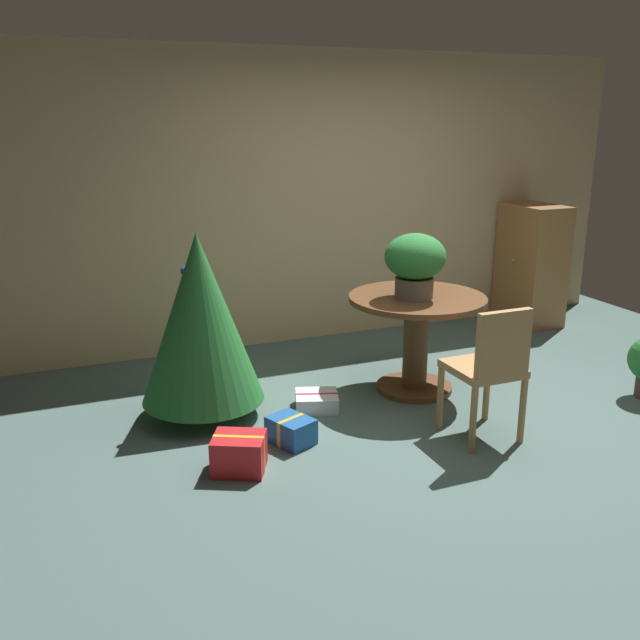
% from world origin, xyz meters
% --- Properties ---
extents(ground_plane, '(6.60, 6.60, 0.00)m').
position_xyz_m(ground_plane, '(0.00, 0.00, 0.00)').
color(ground_plane, '#4C6660').
extents(back_wall_panel, '(6.00, 0.10, 2.60)m').
position_xyz_m(back_wall_panel, '(0.00, 2.20, 1.30)').
color(back_wall_panel, tan).
rests_on(back_wall_panel, ground_plane).
extents(round_dining_table, '(1.03, 1.03, 0.75)m').
position_xyz_m(round_dining_table, '(0.01, 0.63, 0.51)').
color(round_dining_table, brown).
rests_on(round_dining_table, ground_plane).
extents(flower_vase, '(0.45, 0.45, 0.48)m').
position_xyz_m(flower_vase, '(-0.04, 0.60, 1.02)').
color(flower_vase, '#665B51').
rests_on(flower_vase, round_dining_table).
extents(wooden_chair_near, '(0.42, 0.43, 0.91)m').
position_xyz_m(wooden_chair_near, '(0.01, -0.30, 0.52)').
color(wooden_chair_near, '#B27F4C').
rests_on(wooden_chair_near, ground_plane).
extents(holiday_tree, '(0.85, 0.85, 1.30)m').
position_xyz_m(holiday_tree, '(-1.60, 0.78, 0.71)').
color(holiday_tree, brown).
rests_on(holiday_tree, ground_plane).
extents(gift_box_cream, '(0.38, 0.36, 0.12)m').
position_xyz_m(gift_box_cream, '(-0.82, 0.58, 0.06)').
color(gift_box_cream, silver).
rests_on(gift_box_cream, ground_plane).
extents(gift_box_blue, '(0.31, 0.34, 0.17)m').
position_xyz_m(gift_box_blue, '(-1.18, 0.14, 0.08)').
color(gift_box_blue, '#1E569E').
rests_on(gift_box_blue, ground_plane).
extents(gift_box_red, '(0.39, 0.37, 0.22)m').
position_xyz_m(gift_box_red, '(-1.59, -0.09, 0.11)').
color(gift_box_red, red).
rests_on(gift_box_red, ground_plane).
extents(wooden_cabinet, '(0.46, 0.64, 1.19)m').
position_xyz_m(wooden_cabinet, '(1.99, 1.79, 0.60)').
color(wooden_cabinet, '#9E6B3D').
rests_on(wooden_cabinet, ground_plane).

